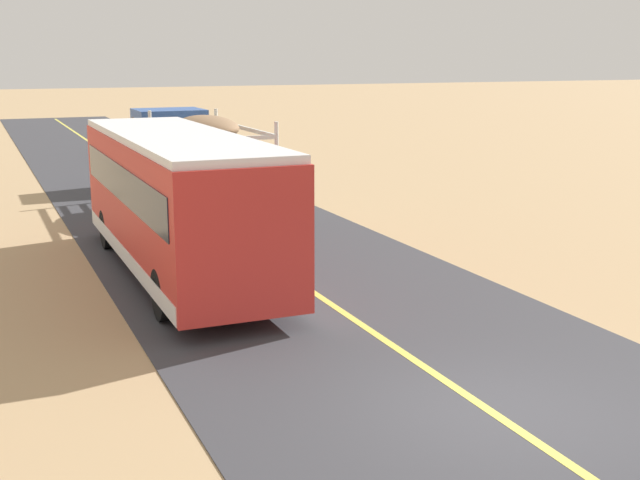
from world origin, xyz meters
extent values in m
plane|color=tan|center=(0.00, 0.00, 0.00)|extent=(240.00, 240.00, 0.00)
cube|color=#38383D|center=(0.00, 0.00, 0.01)|extent=(8.00, 120.00, 0.02)
cube|color=#D8CC4C|center=(0.00, 0.00, 0.02)|extent=(0.16, 117.60, 0.00)
cube|color=#3359A5|center=(0.63, 22.11, 1.82)|extent=(2.50, 2.20, 2.20)
cube|color=#192333|center=(0.63, 22.11, 2.27)|extent=(2.53, 1.54, 0.70)
cube|color=brown|center=(0.63, 16.71, 0.72)|extent=(2.50, 6.40, 0.24)
cylinder|color=silver|center=(-0.56, 19.85, 1.94)|extent=(0.12, 0.12, 2.20)
cylinder|color=silver|center=(1.82, 19.85, 1.94)|extent=(0.12, 0.12, 2.20)
cylinder|color=silver|center=(-0.56, 13.57, 1.94)|extent=(0.12, 0.12, 2.20)
cylinder|color=silver|center=(1.82, 13.57, 1.94)|extent=(0.12, 0.12, 2.20)
cube|color=silver|center=(-0.58, 16.71, 1.28)|extent=(0.08, 6.30, 0.12)
cube|color=silver|center=(1.84, 16.71, 1.28)|extent=(0.08, 6.30, 0.12)
cube|color=silver|center=(0.63, 13.55, 1.28)|extent=(2.40, 0.08, 0.12)
cube|color=silver|center=(-0.58, 16.71, 1.72)|extent=(0.08, 6.30, 0.12)
cube|color=silver|center=(1.84, 16.71, 1.72)|extent=(0.08, 6.30, 0.12)
cube|color=silver|center=(0.63, 13.55, 1.72)|extent=(2.40, 0.08, 0.12)
cube|color=silver|center=(-0.58, 16.71, 2.16)|extent=(0.08, 6.30, 0.12)
cube|color=silver|center=(1.84, 16.71, 2.16)|extent=(0.08, 6.30, 0.12)
cube|color=silver|center=(0.63, 13.55, 2.16)|extent=(2.40, 0.08, 0.12)
cube|color=silver|center=(-0.58, 16.71, 2.60)|extent=(0.08, 6.30, 0.12)
cube|color=silver|center=(1.84, 16.71, 2.60)|extent=(0.08, 6.30, 0.12)
cube|color=silver|center=(0.63, 13.55, 2.60)|extent=(2.40, 0.08, 0.12)
ellipsoid|color=#8C6B4C|center=(0.63, 16.71, 2.69)|extent=(1.75, 3.84, 0.70)
cylinder|color=black|center=(-0.46, 22.11, 0.57)|extent=(0.32, 1.10, 1.10)
cylinder|color=black|center=(1.72, 22.11, 0.57)|extent=(0.32, 1.10, 1.10)
cylinder|color=black|center=(-0.46, 15.43, 0.57)|extent=(0.32, 1.10, 1.10)
cylinder|color=black|center=(1.72, 15.43, 0.57)|extent=(0.32, 1.10, 1.10)
cube|color=red|center=(-2.21, 9.08, 1.72)|extent=(2.50, 10.00, 2.70)
cube|color=white|center=(-2.21, 9.08, 3.15)|extent=(2.45, 9.80, 0.16)
cube|color=#192333|center=(-2.21, 9.08, 2.19)|extent=(2.54, 9.20, 0.80)
cube|color=silver|center=(-2.21, 9.08, 0.57)|extent=(2.53, 9.80, 0.36)
cylinder|color=black|center=(-3.31, 12.33, 0.52)|extent=(0.30, 1.00, 1.00)
cylinder|color=black|center=(-1.11, 12.33, 0.52)|extent=(0.30, 1.00, 1.00)
cylinder|color=black|center=(-3.31, 5.83, 0.52)|extent=(0.30, 1.00, 1.00)
cylinder|color=black|center=(-1.11, 5.83, 0.52)|extent=(0.30, 1.00, 1.00)
cube|color=#B2261E|center=(2.31, 32.29, 0.53)|extent=(1.80, 4.40, 0.70)
cube|color=#192333|center=(2.31, 32.39, 1.18)|extent=(1.53, 2.20, 0.60)
cylinder|color=black|center=(1.52, 33.61, 0.35)|extent=(0.22, 0.66, 0.66)
cylinder|color=black|center=(3.10, 33.61, 0.35)|extent=(0.22, 0.66, 0.66)
cylinder|color=black|center=(1.52, 30.97, 0.35)|extent=(0.22, 0.66, 0.66)
cylinder|color=black|center=(3.10, 30.97, 0.35)|extent=(0.22, 0.66, 0.66)
camera|label=1|loc=(-6.48, -9.12, 4.94)|focal=46.50mm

